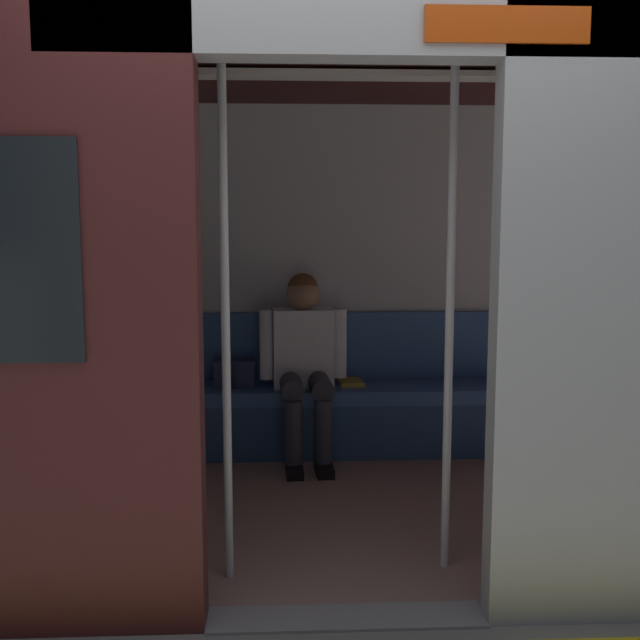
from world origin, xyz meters
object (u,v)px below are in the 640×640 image
train_car (313,211)px  handbag (235,373)px  person_seated (304,354)px  bench_seat (320,403)px  book (350,382)px  grab_pole_door (225,316)px  grab_pole_far (450,313)px

train_car → handbag: bearing=-64.8°
person_seated → bench_seat: bearing=-152.7°
train_car → book: 1.51m
book → grab_pole_door: bearing=64.5°
handbag → grab_pole_far: grab_pole_far is taller
bench_seat → person_seated: size_ratio=2.56×
bench_seat → handbag: 0.58m
person_seated → book: person_seated is taller
book → person_seated: bearing=17.5°
person_seated → grab_pole_door: 1.75m
grab_pole_door → grab_pole_far: same height
bench_seat → grab_pole_door: bearing=74.7°
grab_pole_door → grab_pole_far: (-0.93, -0.06, 0.00)m
train_car → handbag: (0.47, -0.99, -1.02)m
train_car → grab_pole_far: train_car is taller
bench_seat → handbag: bearing=-5.7°
person_seated → handbag: 0.48m
bench_seat → grab_pole_far: size_ratio=1.35×
train_car → grab_pole_far: 0.99m
handbag → grab_pole_far: size_ratio=0.12×
bench_seat → handbag: size_ratio=11.52×
book → grab_pole_far: 1.86m
train_car → grab_pole_door: 0.96m
grab_pole_far → bench_seat: bearing=-74.2°
bench_seat → grab_pole_far: bearing=105.8°
train_car → book: (-0.28, -1.01, -1.09)m
person_seated → book: bearing=-157.6°
train_car → grab_pole_door: train_car is taller
person_seated → grab_pole_door: size_ratio=0.53×
person_seated → handbag: size_ratio=4.50×
grab_pole_door → grab_pole_far: 0.93m
book → grab_pole_far: (-0.26, 1.72, 0.66)m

